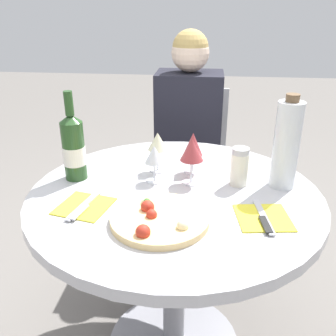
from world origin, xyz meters
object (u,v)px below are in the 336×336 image
(chair_behind_diner, at_px, (189,168))
(tall_carafe, at_px, (286,145))
(wine_bottle, at_px, (74,147))
(pizza_large, at_px, (159,219))
(dining_table, at_px, (174,230))
(seated_diner, at_px, (188,160))

(chair_behind_diner, bearing_deg, tall_carafe, 114.38)
(wine_bottle, bearing_deg, pizza_large, -38.28)
(chair_behind_diner, xyz_separation_m, wine_bottle, (-0.36, -0.79, 0.41))
(tall_carafe, bearing_deg, pizza_large, -144.37)
(dining_table, relative_size, pizza_large, 3.41)
(dining_table, distance_m, wine_bottle, 0.45)
(pizza_large, bearing_deg, dining_table, 81.88)
(seated_diner, xyz_separation_m, tall_carafe, (0.35, -0.63, 0.33))
(seated_diner, xyz_separation_m, pizza_large, (-0.03, -0.90, 0.19))
(dining_table, relative_size, chair_behind_diner, 1.14)
(chair_behind_diner, bearing_deg, dining_table, 89.70)
(chair_behind_diner, xyz_separation_m, pizza_large, (-0.03, -1.04, 0.31))
(dining_table, height_order, wine_bottle, wine_bottle)
(chair_behind_diner, height_order, seated_diner, seated_diner)
(chair_behind_diner, distance_m, tall_carafe, 0.96)
(dining_table, bearing_deg, chair_behind_diner, 89.70)
(tall_carafe, bearing_deg, wine_bottle, -178.78)
(wine_bottle, distance_m, tall_carafe, 0.71)
(pizza_large, height_order, tall_carafe, tall_carafe)
(chair_behind_diner, distance_m, pizza_large, 1.09)
(pizza_large, relative_size, tall_carafe, 0.90)
(seated_diner, height_order, wine_bottle, seated_diner)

